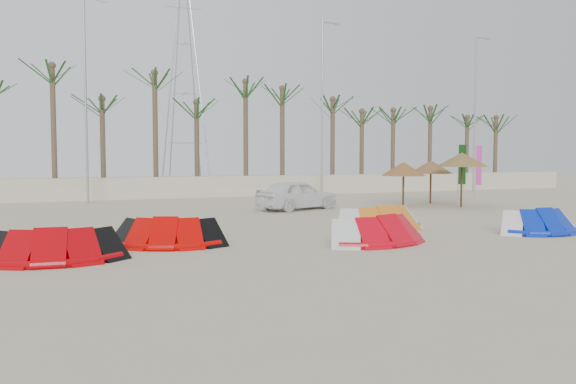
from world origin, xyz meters
name	(u,v)px	position (x,y,z in m)	size (l,w,h in m)	color
ground	(378,258)	(0.00, 0.00, 0.00)	(120.00, 120.00, 0.00)	#BAB092
boundary_wall	(190,187)	(0.00, 22.00, 0.65)	(60.00, 0.30, 1.30)	beige
palm_line	(194,95)	(0.67, 23.50, 6.44)	(52.00, 4.00, 7.70)	brown
lamp_b	(86,96)	(-5.96, 20.00, 5.77)	(1.25, 0.14, 11.00)	#A5A8AD
lamp_c	(323,105)	(8.04, 20.00, 5.77)	(1.25, 0.14, 11.00)	#A5A8AD
lamp_d	(475,111)	(20.04, 20.00, 5.77)	(1.25, 0.14, 11.00)	#A5A8AD
pylon	(186,192)	(1.00, 28.00, 0.00)	(3.00, 3.00, 14.00)	#A5A8AD
kite_red_left	(52,243)	(-7.58, 2.70, 0.42)	(3.47, 1.80, 0.90)	#B80006
kite_red_mid	(165,231)	(-4.60, 4.03, 0.42)	(3.58, 2.46, 0.90)	#CC0200
kite_red_right	(375,228)	(1.27, 2.28, 0.42)	(3.78, 2.32, 0.90)	red
kite_orange	(378,217)	(2.90, 4.81, 0.42)	(3.48, 1.76, 0.90)	orange
kite_blue	(535,220)	(7.26, 2.01, 0.42)	(3.03, 1.74, 0.90)	#0725BD
parasol_left	(403,169)	(8.79, 12.05, 1.91)	(2.26, 2.26, 2.26)	#4C331E
parasol_mid	(462,160)	(11.17, 10.50, 2.38)	(2.51, 2.51, 2.73)	#4C331E
parasol_right	(431,167)	(11.16, 13.01, 1.97)	(2.34, 2.34, 2.33)	#4C331E
flag_pink	(478,167)	(13.75, 12.31, 1.97)	(0.45, 0.04, 3.32)	#A5A8AD
flag_green	(461,166)	(13.31, 13.21, 2.00)	(0.44, 0.18, 3.38)	#A5A8AD
car	(297,195)	(3.09, 12.47, 0.71)	(1.68, 4.18, 1.42)	white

